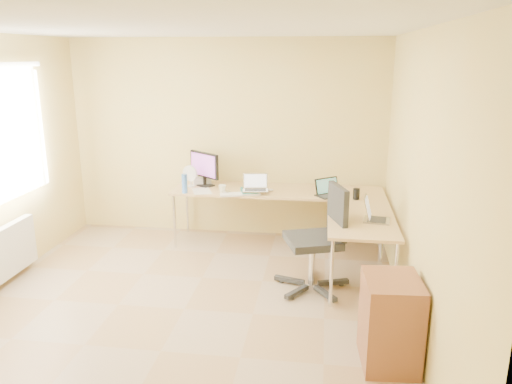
# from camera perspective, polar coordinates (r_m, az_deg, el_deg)

# --- Properties ---
(floor) EXTENTS (4.50, 4.50, 0.00)m
(floor) POSITION_cam_1_polar(r_m,az_deg,el_deg) (5.03, -8.15, -13.05)
(floor) COLOR tan
(floor) RESTS_ON ground
(ceiling) EXTENTS (4.50, 4.50, 0.00)m
(ceiling) POSITION_cam_1_polar(r_m,az_deg,el_deg) (4.44, -9.47, 17.98)
(ceiling) COLOR white
(ceiling) RESTS_ON ground
(wall_back) EXTENTS (4.50, 0.00, 4.50)m
(wall_back) POSITION_cam_1_polar(r_m,az_deg,el_deg) (6.71, -3.33, 6.05)
(wall_back) COLOR #E3C366
(wall_back) RESTS_ON ground
(wall_front) EXTENTS (4.50, 0.00, 4.50)m
(wall_front) POSITION_cam_1_polar(r_m,az_deg,el_deg) (2.61, -23.00, -10.44)
(wall_front) COLOR #E3C366
(wall_front) RESTS_ON ground
(wall_right) EXTENTS (0.00, 4.50, 4.50)m
(wall_right) POSITION_cam_1_polar(r_m,az_deg,el_deg) (4.45, 18.12, 0.53)
(wall_right) COLOR #E3C366
(wall_right) RESTS_ON ground
(desk_main) EXTENTS (2.65, 0.70, 0.73)m
(desk_main) POSITION_cam_1_polar(r_m,az_deg,el_deg) (6.44, 2.46, -2.90)
(desk_main) COLOR tan
(desk_main) RESTS_ON ground
(desk_return) EXTENTS (0.70, 1.30, 0.73)m
(desk_return) POSITION_cam_1_polar(r_m,az_deg,el_deg) (5.49, 11.68, -6.51)
(desk_return) COLOR tan
(desk_return) RESTS_ON ground
(monitor) EXTENTS (0.52, 0.45, 0.45)m
(monitor) POSITION_cam_1_polar(r_m,az_deg,el_deg) (6.52, -5.89, 2.62)
(monitor) COLOR black
(monitor) RESTS_ON desk_main
(book_stack) EXTENTS (0.26, 0.31, 0.04)m
(book_stack) POSITION_cam_1_polar(r_m,az_deg,el_deg) (6.19, -0.78, 0.09)
(book_stack) COLOR teal
(book_stack) RESTS_ON desk_main
(laptop_center) EXTENTS (0.34, 0.28, 0.20)m
(laptop_center) POSITION_cam_1_polar(r_m,az_deg,el_deg) (6.11, -0.07, 1.07)
(laptop_center) COLOR silver
(laptop_center) RESTS_ON desk_main
(laptop_black) EXTENTS (0.42, 0.40, 0.21)m
(laptop_black) POSITION_cam_1_polar(r_m,az_deg,el_deg) (6.11, 8.50, 0.52)
(laptop_black) COLOR black
(laptop_black) RESTS_ON desk_main
(keyboard) EXTENTS (0.51, 0.28, 0.02)m
(keyboard) POSITION_cam_1_polar(r_m,az_deg,el_deg) (6.11, -1.81, -0.24)
(keyboard) COLOR white
(keyboard) RESTS_ON desk_main
(mouse) EXTENTS (0.11, 0.09, 0.03)m
(mouse) POSITION_cam_1_polar(r_m,az_deg,el_deg) (6.27, 1.59, 0.23)
(mouse) COLOR white
(mouse) RESTS_ON desk_main
(mug) EXTENTS (0.12, 0.12, 0.09)m
(mug) POSITION_cam_1_polar(r_m,az_deg,el_deg) (6.24, -3.85, 0.41)
(mug) COLOR white
(mug) RESTS_ON desk_main
(cd_stack) EXTENTS (0.15, 0.15, 0.03)m
(cd_stack) POSITION_cam_1_polar(r_m,az_deg,el_deg) (6.18, -3.41, -0.04)
(cd_stack) COLOR white
(cd_stack) RESTS_ON desk_main
(water_bottle) EXTENTS (0.08, 0.08, 0.24)m
(water_bottle) POSITION_cam_1_polar(r_m,az_deg,el_deg) (6.23, -8.13, 0.96)
(water_bottle) COLOR #3D72CD
(water_bottle) RESTS_ON desk_main
(papers) EXTENTS (0.32, 0.37, 0.01)m
(papers) POSITION_cam_1_polar(r_m,az_deg,el_deg) (6.31, -6.19, 0.11)
(papers) COLOR silver
(papers) RESTS_ON desk_main
(white_box) EXTENTS (0.28, 0.24, 0.08)m
(white_box) POSITION_cam_1_polar(r_m,az_deg,el_deg) (6.66, -6.17, 1.28)
(white_box) COLOR white
(white_box) RESTS_ON desk_main
(desk_fan) EXTENTS (0.27, 0.27, 0.26)m
(desk_fan) POSITION_cam_1_polar(r_m,az_deg,el_deg) (6.52, -7.39, 1.73)
(desk_fan) COLOR silver
(desk_fan) RESTS_ON desk_main
(black_cup) EXTENTS (0.09, 0.09, 0.13)m
(black_cup) POSITION_cam_1_polar(r_m,az_deg,el_deg) (6.02, 11.34, -0.22)
(black_cup) COLOR black
(black_cup) RESTS_ON desk_main
(laptop_return) EXTENTS (0.34, 0.29, 0.21)m
(laptop_return) POSITION_cam_1_polar(r_m,az_deg,el_deg) (5.28, 13.63, -2.15)
(laptop_return) COLOR #A1A1B1
(laptop_return) RESTS_ON desk_return
(office_chair) EXTENTS (0.85, 0.85, 1.12)m
(office_chair) POSITION_cam_1_polar(r_m,az_deg,el_deg) (5.22, 6.43, -5.87)
(office_chair) COLOR #292929
(office_chair) RESTS_ON ground
(cabinet) EXTENTS (0.46, 0.55, 0.72)m
(cabinet) POSITION_cam_1_polar(r_m,az_deg,el_deg) (4.19, 15.02, -14.06)
(cabinet) COLOR brown
(cabinet) RESTS_ON ground
(radiator) EXTENTS (0.09, 0.80, 0.55)m
(radiator) POSITION_cam_1_polar(r_m,az_deg,el_deg) (6.06, -26.11, -5.88)
(radiator) COLOR white
(radiator) RESTS_ON ground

